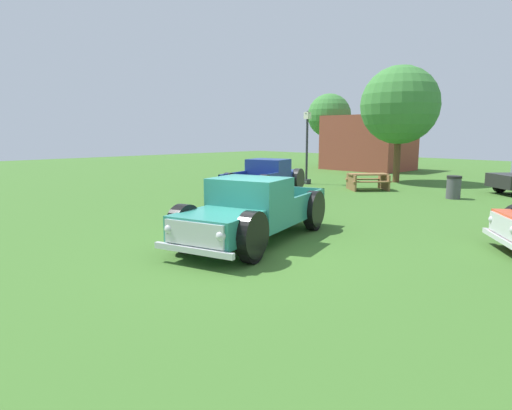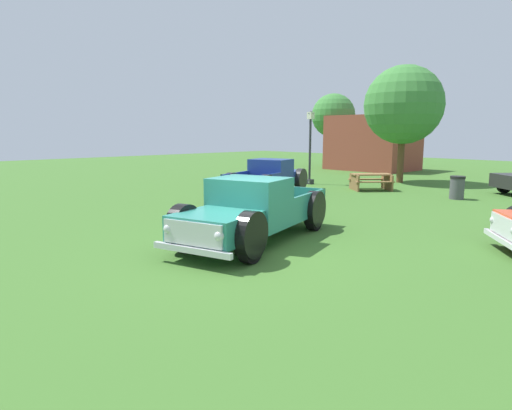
{
  "view_description": "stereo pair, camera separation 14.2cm",
  "coord_description": "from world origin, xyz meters",
  "px_view_note": "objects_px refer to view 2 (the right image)",
  "views": [
    {
      "loc": [
        7.05,
        -6.61,
        2.7
      ],
      "look_at": [
        -0.64,
        0.91,
        0.9
      ],
      "focal_mm": 30.39,
      "sensor_mm": 36.0,
      "label": 1
    },
    {
      "loc": [
        7.15,
        -6.51,
        2.7
      ],
      "look_at": [
        -0.64,
        0.91,
        0.9
      ],
      "focal_mm": 30.39,
      "sensor_mm": 36.0,
      "label": 2
    }
  ],
  "objects_px": {
    "oak_tree_east": "(404,105)",
    "oak_tree_west": "(333,116)",
    "pickup_truck_behind_right": "(271,177)",
    "picnic_table": "(371,180)",
    "pickup_truck_foreground": "(248,212)",
    "lamp_post_near": "(310,146)",
    "trash_can": "(457,188)"
  },
  "relations": [
    {
      "from": "pickup_truck_foreground",
      "to": "lamp_post_near",
      "type": "xyz_separation_m",
      "value": [
        -7.0,
        10.86,
        1.24
      ]
    },
    {
      "from": "picnic_table",
      "to": "oak_tree_west",
      "type": "relative_size",
      "value": 0.41
    },
    {
      "from": "pickup_truck_behind_right",
      "to": "oak_tree_east",
      "type": "distance_m",
      "value": 9.07
    },
    {
      "from": "lamp_post_near",
      "to": "oak_tree_west",
      "type": "distance_m",
      "value": 11.78
    },
    {
      "from": "trash_can",
      "to": "oak_tree_east",
      "type": "bearing_deg",
      "value": 139.68
    },
    {
      "from": "pickup_truck_behind_right",
      "to": "oak_tree_west",
      "type": "xyz_separation_m",
      "value": [
        -7.02,
        14.0,
        3.26
      ]
    },
    {
      "from": "oak_tree_east",
      "to": "oak_tree_west",
      "type": "bearing_deg",
      "value": 146.79
    },
    {
      "from": "pickup_truck_behind_right",
      "to": "picnic_table",
      "type": "bearing_deg",
      "value": 59.2
    },
    {
      "from": "picnic_table",
      "to": "pickup_truck_behind_right",
      "type": "bearing_deg",
      "value": -120.8
    },
    {
      "from": "pickup_truck_foreground",
      "to": "pickup_truck_behind_right",
      "type": "distance_m",
      "value": 9.04
    },
    {
      "from": "lamp_post_near",
      "to": "picnic_table",
      "type": "bearing_deg",
      "value": 3.0
    },
    {
      "from": "pickup_truck_behind_right",
      "to": "trash_can",
      "type": "xyz_separation_m",
      "value": [
        6.51,
        4.24,
        -0.25
      ]
    },
    {
      "from": "oak_tree_west",
      "to": "pickup_truck_foreground",
      "type": "bearing_deg",
      "value": -58.2
    },
    {
      "from": "pickup_truck_behind_right",
      "to": "picnic_table",
      "type": "distance_m",
      "value": 4.91
    },
    {
      "from": "pickup_truck_behind_right",
      "to": "picnic_table",
      "type": "xyz_separation_m",
      "value": [
        2.51,
        4.21,
        -0.24
      ]
    },
    {
      "from": "picnic_table",
      "to": "oak_tree_west",
      "type": "xyz_separation_m",
      "value": [
        -9.53,
        9.8,
        3.5
      ]
    },
    {
      "from": "pickup_truck_foreground",
      "to": "oak_tree_west",
      "type": "relative_size",
      "value": 0.98
    },
    {
      "from": "trash_can",
      "to": "oak_tree_west",
      "type": "distance_m",
      "value": 17.05
    },
    {
      "from": "pickup_truck_foreground",
      "to": "trash_can",
      "type": "bearing_deg",
      "value": 86.87
    },
    {
      "from": "trash_can",
      "to": "oak_tree_east",
      "type": "height_order",
      "value": "oak_tree_east"
    },
    {
      "from": "lamp_post_near",
      "to": "trash_can",
      "type": "bearing_deg",
      "value": 1.67
    },
    {
      "from": "pickup_truck_behind_right",
      "to": "oak_tree_east",
      "type": "relative_size",
      "value": 0.85
    },
    {
      "from": "oak_tree_west",
      "to": "lamp_post_near",
      "type": "bearing_deg",
      "value": -59.32
    },
    {
      "from": "oak_tree_east",
      "to": "pickup_truck_behind_right",
      "type": "bearing_deg",
      "value": -102.83
    },
    {
      "from": "pickup_truck_foreground",
      "to": "lamp_post_near",
      "type": "bearing_deg",
      "value": 122.81
    },
    {
      "from": "oak_tree_east",
      "to": "pickup_truck_foreground",
      "type": "bearing_deg",
      "value": -74.95
    },
    {
      "from": "pickup_truck_foreground",
      "to": "oak_tree_east",
      "type": "xyz_separation_m",
      "value": [
        -4.04,
        15.03,
        3.39
      ]
    },
    {
      "from": "oak_tree_east",
      "to": "picnic_table",
      "type": "bearing_deg",
      "value": -80.81
    },
    {
      "from": "pickup_truck_foreground",
      "to": "picnic_table",
      "type": "height_order",
      "value": "pickup_truck_foreground"
    },
    {
      "from": "pickup_truck_foreground",
      "to": "picnic_table",
      "type": "bearing_deg",
      "value": 107.09
    },
    {
      "from": "oak_tree_west",
      "to": "trash_can",
      "type": "bearing_deg",
      "value": -35.8
    },
    {
      "from": "trash_can",
      "to": "pickup_truck_behind_right",
      "type": "bearing_deg",
      "value": -146.93
    }
  ]
}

